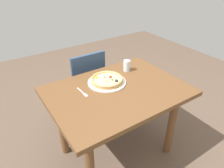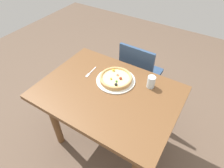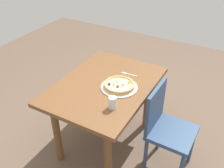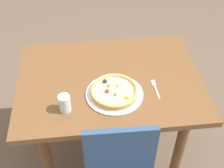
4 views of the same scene
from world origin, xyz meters
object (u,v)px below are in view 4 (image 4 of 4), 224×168
object	(u,v)px
dining_table	(110,92)
plate	(114,94)
fork	(155,87)
drinking_glass	(65,103)
pizza	(114,91)

from	to	relation	value
dining_table	plate	bearing A→B (deg)	-85.05
plate	fork	size ratio (longest dim) A/B	2.09
drinking_glass	plate	bearing A→B (deg)	17.36
pizza	drinking_glass	world-z (taller)	drinking_glass
fork	drinking_glass	bearing A→B (deg)	99.76
dining_table	drinking_glass	xyz separation A→B (m)	(-0.28, -0.24, 0.17)
pizza	fork	bearing A→B (deg)	7.23
dining_table	pizza	distance (m)	0.21
plate	drinking_glass	bearing A→B (deg)	-162.64
fork	drinking_glass	world-z (taller)	drinking_glass
dining_table	plate	xyz separation A→B (m)	(0.01, -0.15, 0.12)
plate	pizza	size ratio (longest dim) A/B	1.20
plate	drinking_glass	size ratio (longest dim) A/B	3.20
plate	dining_table	bearing A→B (deg)	94.95
plate	fork	distance (m)	0.26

